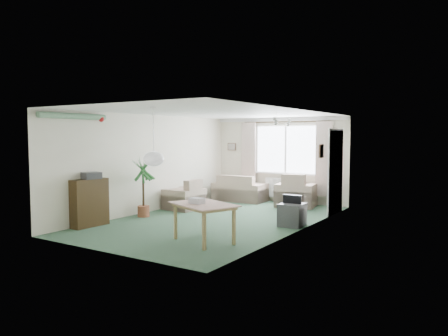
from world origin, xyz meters
The scene contains 25 objects.
ground centered at (0.00, 0.00, 0.00)m, with size 6.50×6.50×0.00m, color #2F4E39.
window centered at (0.20, 3.23, 1.50)m, with size 1.80×0.03×1.30m, color white.
curtain_rod centered at (0.20, 3.15, 2.27)m, with size 2.60×0.03×0.03m, color black.
curtain_left centered at (-0.95, 3.13, 1.27)m, with size 0.45×0.08×2.00m, color beige.
curtain_right centered at (1.35, 3.13, 1.27)m, with size 0.45×0.08×2.00m, color beige.
radiator centered at (0.20, 3.19, 0.40)m, with size 1.20×0.10×0.55m, color white.
doorway centered at (1.99, 2.20, 1.00)m, with size 0.03×0.95×2.00m, color black.
pendant_lamp centered at (0.20, -2.30, 1.48)m, with size 0.36×0.36×0.36m, color white.
tinsel_garland centered at (-1.92, -2.30, 2.28)m, with size 1.60×1.60×0.12m, color #196626.
bauble_cluster_a centered at (1.30, 0.90, 2.22)m, with size 0.20×0.20×0.20m, color silver.
bauble_cluster_b centered at (1.60, -0.30, 2.22)m, with size 0.20×0.20×0.20m, color silver.
wall_picture_back centered at (-1.60, 3.23, 1.55)m, with size 0.28×0.03×0.22m, color brown.
wall_picture_right centered at (1.98, 1.20, 1.55)m, with size 0.03×0.24×0.30m, color brown.
sofa centered at (-1.02, 2.75, 0.38)m, with size 1.51×0.80×0.76m, color tan.
armchair_corner centered at (0.74, 2.73, 0.44)m, with size 0.99×0.94×0.89m, color #BCAB8E.
armchair_left centered at (-1.50, 0.74, 0.39)m, with size 0.86×0.82×0.77m, color beige.
coffee_table centered at (0.62, 2.75, 0.17)m, with size 0.77×0.43×0.35m, color black.
photo_frame centered at (0.64, 2.80, 0.43)m, with size 0.12×0.02×0.16m, color #4C2E27.
bookshelf centered at (-1.84, -2.01, 0.50)m, with size 0.27×0.81×0.99m, color black.
hifi_box centered at (-1.82, -1.97, 1.06)m, with size 0.28×0.35×0.14m, color #37373C.
houseplant centered at (-1.65, -0.61, 0.69)m, with size 0.59×0.59×1.37m, color #226221.
dining_table centered at (0.93, -1.82, 0.33)m, with size 1.06×0.71×0.67m, color tan.
gift_box centered at (0.81, -1.86, 0.73)m, with size 0.25×0.18×0.12m, color silver.
tv_cube centered at (1.70, 0.29, 0.24)m, with size 0.48×0.52×0.48m, color #313235.
pet_bed centered at (0.93, 1.96, 0.06)m, with size 0.56×0.56×0.11m, color navy.
Camera 1 is at (5.37, -8.07, 1.89)m, focal length 35.00 mm.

